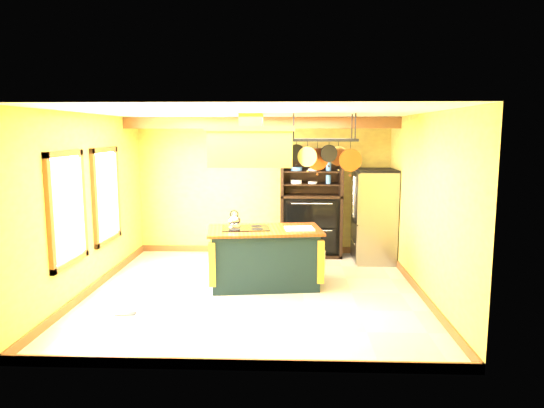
# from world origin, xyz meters

# --- Properties ---
(floor) EXTENTS (5.00, 5.00, 0.00)m
(floor) POSITION_xyz_m (0.00, 0.00, 0.00)
(floor) COLOR beige
(floor) RESTS_ON ground
(ceiling) EXTENTS (5.00, 5.00, 0.00)m
(ceiling) POSITION_xyz_m (0.00, 0.00, 2.70)
(ceiling) COLOR white
(ceiling) RESTS_ON wall_back
(wall_back) EXTENTS (5.00, 0.02, 2.70)m
(wall_back) POSITION_xyz_m (0.00, 2.50, 1.35)
(wall_back) COLOR #E4CA53
(wall_back) RESTS_ON floor
(wall_front) EXTENTS (5.00, 0.02, 2.70)m
(wall_front) POSITION_xyz_m (0.00, -2.50, 1.35)
(wall_front) COLOR #E4CA53
(wall_front) RESTS_ON floor
(wall_left) EXTENTS (0.02, 5.00, 2.70)m
(wall_left) POSITION_xyz_m (-2.50, 0.00, 1.35)
(wall_left) COLOR #E4CA53
(wall_left) RESTS_ON floor
(wall_right) EXTENTS (0.02, 5.00, 2.70)m
(wall_right) POSITION_xyz_m (2.50, 0.00, 1.35)
(wall_right) COLOR #E4CA53
(wall_right) RESTS_ON floor
(ceiling_beam) EXTENTS (5.00, 0.15, 0.20)m
(ceiling_beam) POSITION_xyz_m (0.00, 1.70, 2.59)
(ceiling_beam) COLOR brown
(ceiling_beam) RESTS_ON ceiling
(window_near) EXTENTS (0.06, 1.06, 1.56)m
(window_near) POSITION_xyz_m (-2.47, -0.80, 1.40)
(window_near) COLOR brown
(window_near) RESTS_ON wall_left
(window_far) EXTENTS (0.06, 1.06, 1.56)m
(window_far) POSITION_xyz_m (-2.47, 0.60, 1.40)
(window_far) COLOR brown
(window_far) RESTS_ON wall_left
(kitchen_island) EXTENTS (1.88, 1.20, 1.11)m
(kitchen_island) POSITION_xyz_m (0.13, 0.31, 0.47)
(kitchen_island) COLOR #13272D
(kitchen_island) RESTS_ON floor
(range_hood) EXTENTS (1.34, 0.76, 0.80)m
(range_hood) POSITION_xyz_m (-0.07, 0.31, 2.23)
(range_hood) COLOR #B78D2D
(range_hood) RESTS_ON ceiling
(pot_rack) EXTENTS (1.11, 0.50, 0.87)m
(pot_rack) POSITION_xyz_m (1.05, 0.31, 2.18)
(pot_rack) COLOR black
(pot_rack) RESTS_ON ceiling
(refrigerator) EXTENTS (0.74, 0.87, 1.71)m
(refrigerator) POSITION_xyz_m (2.11, 1.90, 0.83)
(refrigerator) COLOR gray
(refrigerator) RESTS_ON floor
(hutch) EXTENTS (1.20, 0.55, 2.12)m
(hutch) POSITION_xyz_m (0.95, 2.27, 0.83)
(hutch) COLOR black
(hutch) RESTS_ON floor
(floor_register) EXTENTS (0.29, 0.16, 0.01)m
(floor_register) POSITION_xyz_m (-1.67, -1.01, 0.01)
(floor_register) COLOR black
(floor_register) RESTS_ON floor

